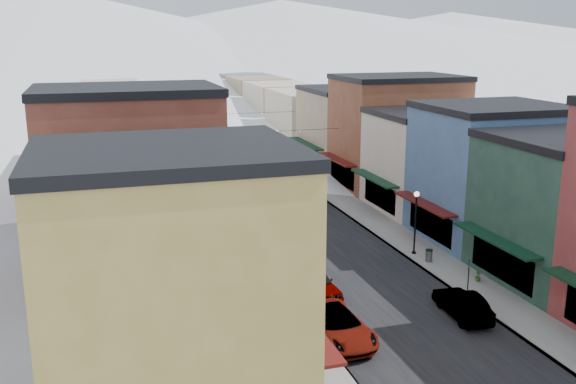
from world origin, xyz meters
TOP-DOWN VIEW (x-y plane):
  - road at (0.00, 60.00)m, footprint 10.00×160.00m
  - sidewalk_left at (-6.60, 60.00)m, footprint 3.20×160.00m
  - sidewalk_right at (6.60, 60.00)m, footprint 3.20×160.00m
  - curb_left at (-5.05, 60.00)m, footprint 0.10×160.00m
  - curb_right at (5.05, 60.00)m, footprint 0.10×160.00m
  - bldg_l_yellow at (-13.19, 4.00)m, footprint 11.30×8.70m
  - bldg_l_cream at (-13.19, 12.50)m, footprint 11.30×8.20m
  - bldg_l_brick_near at (-13.69, 20.50)m, footprint 12.30×8.20m
  - bldg_l_grayblue at (-13.19, 29.00)m, footprint 11.30×9.20m
  - bldg_l_brick_far at (-14.19, 38.00)m, footprint 13.30×9.20m
  - bldg_l_tan at (-13.19, 48.00)m, footprint 11.30×11.20m
  - bldg_r_green at (13.19, 12.00)m, footprint 11.30×9.20m
  - bldg_r_blue at (13.19, 21.00)m, footprint 11.30×9.20m
  - bldg_r_cream at (13.69, 30.00)m, footprint 12.30×9.20m
  - bldg_r_brick_far at (14.19, 39.00)m, footprint 13.30×9.20m
  - bldg_r_tan at (13.19, 49.00)m, footprint 11.30×11.20m
  - distant_blocks at (0.00, 83.00)m, footprint 34.00×55.00m
  - mountain_ridge at (-19.47, 277.18)m, footprint 670.00×340.00m
  - overhead_cables at (0.00, 47.50)m, footprint 16.40×15.04m
  - car_white_suv at (-4.30, 8.31)m, footprint 2.97×5.95m
  - car_silver_sedan at (-3.50, 14.23)m, footprint 2.56×5.03m
  - car_dark_hatch at (-4.30, 25.78)m, footprint 1.94×4.55m
  - car_silver_wagon at (-4.13, 36.37)m, footprint 2.56×5.66m
  - car_green_sedan at (3.50, 8.86)m, footprint 1.93×4.69m
  - car_gray_suv at (3.50, 35.38)m, footprint 1.88×4.33m
  - car_black_sedan at (3.50, 42.37)m, footprint 2.23×5.05m
  - car_lane_silver at (-2.10, 47.80)m, footprint 1.93×4.56m
  - car_lane_white at (1.37, 60.29)m, footprint 2.99×5.38m
  - parking_sign at (5.20, 10.98)m, footprint 0.14×0.30m
  - trash_can at (5.98, 17.08)m, footprint 0.51×0.51m
  - streetlamp_near at (5.82, 18.94)m, footprint 0.38×0.38m
  - streetlamp_far at (5.67, 54.12)m, footprint 0.33×0.33m
  - planter_far at (7.20, 12.92)m, footprint 0.46×0.46m
  - snow_pile_near at (-4.82, 8.45)m, footprint 2.16×2.53m
  - snow_pile_mid at (-4.28, 24.52)m, footprint 2.22×2.56m
  - snow_pile_far at (-4.71, 38.88)m, footprint 2.45×2.71m

SIDE VIEW (x-z plane):
  - road at x=0.00m, z-range 0.00..0.01m
  - sidewalk_left at x=-6.60m, z-range 0.00..0.15m
  - sidewalk_right at x=6.60m, z-range 0.00..0.15m
  - curb_left at x=-5.05m, z-range 0.00..0.15m
  - curb_right at x=5.05m, z-range 0.00..0.15m
  - snow_pile_near at x=-4.82m, z-range -0.02..0.90m
  - snow_pile_mid at x=-4.28m, z-range -0.02..0.92m
  - planter_far at x=7.20m, z-range 0.15..0.80m
  - snow_pile_far at x=-4.71m, z-range -0.02..1.01m
  - trash_can at x=5.98m, z-range 0.16..1.02m
  - car_lane_white at x=1.37m, z-range 0.00..1.42m
  - car_black_sedan at x=3.50m, z-range 0.00..1.44m
  - car_gray_suv at x=3.50m, z-range 0.00..1.45m
  - car_dark_hatch at x=-4.30m, z-range 0.00..1.46m
  - car_green_sedan at x=3.50m, z-range 0.00..1.51m
  - car_lane_silver at x=-2.10m, z-range 0.00..1.54m
  - car_silver_wagon at x=-4.13m, z-range 0.00..1.61m
  - car_white_suv at x=-4.30m, z-range 0.00..1.62m
  - car_silver_sedan at x=-3.50m, z-range 0.00..1.64m
  - parking_sign at x=5.20m, z-range 0.35..2.70m
  - streetlamp_far at x=5.67m, z-range 0.67..4.62m
  - streetlamp_near at x=5.82m, z-range 0.75..5.37m
  - distant_blocks at x=0.00m, z-range 0.00..8.00m
  - bldg_r_cream at x=13.69m, z-range 0.01..9.01m
  - bldg_l_grayblue at x=-13.19m, z-range 0.01..9.01m
  - bldg_r_tan at x=13.19m, z-range 0.01..9.51m
  - bldg_r_green at x=13.19m, z-range 0.01..9.51m
  - bldg_l_cream at x=-13.19m, z-range 0.01..9.51m
  - bldg_l_tan at x=-13.19m, z-range 0.01..10.01m
  - bldg_r_blue at x=13.19m, z-range 0.01..10.51m
  - bldg_l_brick_far at x=-14.19m, z-range 0.01..11.01m
  - bldg_r_brick_far at x=14.19m, z-range 0.01..11.51m
  - bldg_l_yellow at x=-13.19m, z-range 0.01..11.51m
  - overhead_cables at x=0.00m, z-range 6.18..6.22m
  - bldg_l_brick_near at x=-13.69m, z-range 0.01..12.51m
  - mountain_ridge at x=-19.47m, z-range -2.64..31.36m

